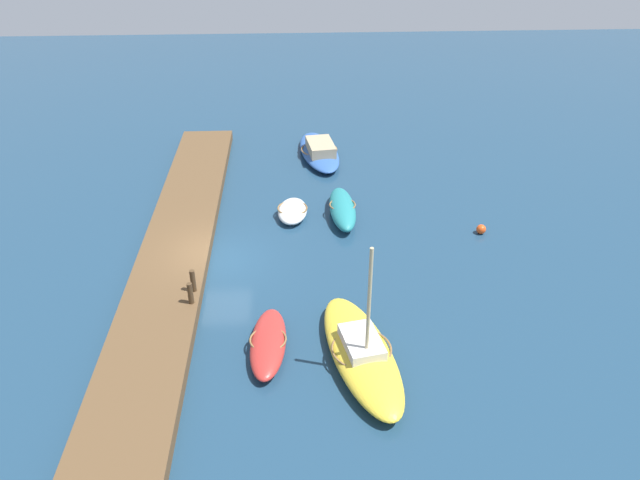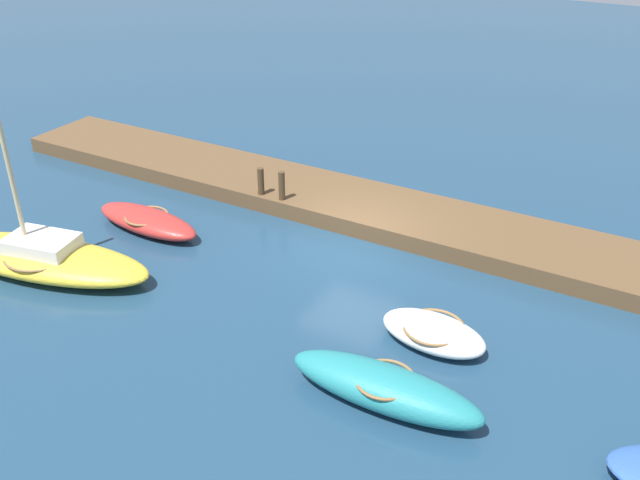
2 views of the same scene
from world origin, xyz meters
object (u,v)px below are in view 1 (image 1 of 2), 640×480
object	(u,v)px
mooring_post_mid_west	(190,293)
rowboat_teal	(342,209)
mooring_post_west	(193,281)
rowboat_red	(268,343)
motorboat_blue	(319,151)
sailboat_yellow	(361,352)
marker_buoy	(481,229)
dinghy_white	(292,211)

from	to	relation	value
mooring_post_mid_west	rowboat_teal	bearing A→B (deg)	139.12
mooring_post_west	rowboat_teal	bearing A→B (deg)	135.89
mooring_post_mid_west	rowboat_red	bearing A→B (deg)	53.19
mooring_post_west	motorboat_blue	bearing A→B (deg)	157.91
sailboat_yellow	rowboat_red	bearing A→B (deg)	-115.38
rowboat_red	mooring_post_west	distance (m)	4.18
rowboat_teal	rowboat_red	xyz separation A→B (m)	(9.39, -3.36, -0.10)
rowboat_teal	mooring_post_mid_west	bearing A→B (deg)	-42.05
mooring_post_west	marker_buoy	bearing A→B (deg)	109.93
motorboat_blue	marker_buoy	world-z (taller)	motorboat_blue
motorboat_blue	rowboat_red	bearing A→B (deg)	-16.65
motorboat_blue	marker_buoy	bearing A→B (deg)	30.07
rowboat_red	sailboat_yellow	bearing A→B (deg)	79.49
rowboat_teal	mooring_post_west	size ratio (longest dim) A/B	4.59
rowboat_red	mooring_post_west	size ratio (longest dim) A/B	4.11
mooring_post_west	mooring_post_mid_west	distance (m)	0.77
motorboat_blue	mooring_post_mid_west	world-z (taller)	mooring_post_mid_west
mooring_post_mid_west	dinghy_white	bearing A→B (deg)	152.28
mooring_post_west	marker_buoy	distance (m)	13.32
dinghy_white	mooring_post_mid_west	world-z (taller)	mooring_post_mid_west
rowboat_teal	mooring_post_west	bearing A→B (deg)	-45.28
rowboat_teal	mooring_post_mid_west	world-z (taller)	mooring_post_mid_west
sailboat_yellow	mooring_post_mid_west	xyz separation A→B (m)	(-2.94, -6.06, 0.51)
rowboat_teal	marker_buoy	distance (m)	6.54
motorboat_blue	mooring_post_west	xyz separation A→B (m)	(13.57, -5.51, 0.58)
dinghy_white	mooring_post_mid_west	distance (m)	8.31
rowboat_red	dinghy_white	xyz separation A→B (m)	(-9.50, 0.96, -0.01)
rowboat_teal	mooring_post_west	xyz separation A→B (m)	(6.45, -6.26, 0.56)
rowboat_red	marker_buoy	bearing A→B (deg)	131.09
marker_buoy	sailboat_yellow	bearing A→B (deg)	-37.99
mooring_post_mid_west	mooring_post_west	bearing A→B (deg)	180.00
rowboat_teal	sailboat_yellow	bearing A→B (deg)	-2.27
dinghy_white	motorboat_blue	xyz separation A→B (m)	(-7.00, 1.65, 0.09)
rowboat_red	sailboat_yellow	xyz separation A→B (m)	(0.77, 3.16, 0.13)
rowboat_red	sailboat_yellow	size ratio (longest dim) A/B	0.58
rowboat_teal	marker_buoy	xyz separation A→B (m)	(1.92, 6.24, -0.20)
dinghy_white	mooring_post_west	xyz separation A→B (m)	(6.56, -3.86, 0.67)
rowboat_teal	sailboat_yellow	size ratio (longest dim) A/B	0.65
sailboat_yellow	marker_buoy	distance (m)	10.46
rowboat_teal	dinghy_white	world-z (taller)	rowboat_teal
sailboat_yellow	motorboat_blue	distance (m)	17.29
rowboat_teal	rowboat_red	world-z (taller)	rowboat_teal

